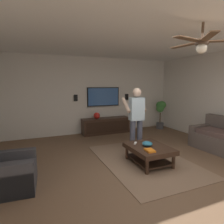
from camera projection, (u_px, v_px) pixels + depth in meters
ground_plane at (154, 176)px, 3.60m from camera, size 8.81×8.81×0.00m
wall_back_tv at (94, 96)px, 6.80m from camera, size 0.10×6.22×2.67m
ceiling_slab at (159, 25)px, 3.21m from camera, size 7.54×6.22×0.10m
area_rug at (144, 160)px, 4.36m from camera, size 2.75×1.82×0.01m
armchair at (7, 173)px, 3.12m from camera, size 0.86×0.87×0.82m
coffee_table at (149, 151)px, 4.14m from camera, size 1.00×0.80×0.40m
media_console at (106, 126)px, 6.78m from camera, size 0.45×1.70×0.55m
tv at (103, 97)px, 6.86m from camera, size 0.05×1.20×0.68m
person_standing at (136, 116)px, 4.89m from camera, size 0.57×0.57×1.64m
potted_plant_tall at (161, 110)px, 7.40m from camera, size 0.41×0.41×1.10m
bowl at (147, 144)px, 4.14m from camera, size 0.22×0.22×0.10m
remote_white at (135, 143)px, 4.31m from camera, size 0.14×0.13×0.02m
book at (150, 150)px, 3.81m from camera, size 0.24×0.18×0.04m
vase_round at (97, 116)px, 6.58m from camera, size 0.22×0.22×0.22m
wall_speaker_left at (127, 97)px, 7.24m from camera, size 0.06×0.12×0.22m
wall_speaker_right at (76, 98)px, 6.48m from camera, size 0.06×0.12×0.22m
ceiling_fan at (202, 44)px, 2.90m from camera, size 1.13×1.14×0.46m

